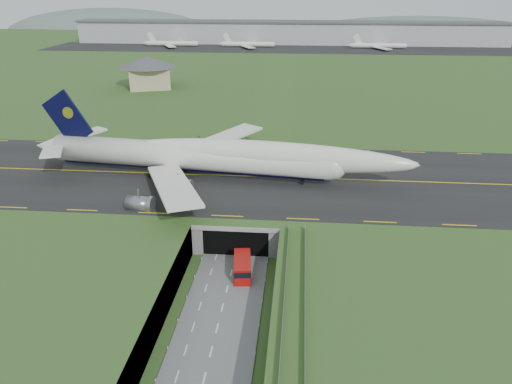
# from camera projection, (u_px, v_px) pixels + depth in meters

# --- Properties ---
(ground) EXTENTS (900.00, 900.00, 0.00)m
(ground) POSITION_uv_depth(u_px,v_px,m) (230.00, 280.00, 83.99)
(ground) COLOR #355421
(ground) RESTS_ON ground
(airfield_deck) EXTENTS (800.00, 800.00, 6.00)m
(airfield_deck) POSITION_uv_depth(u_px,v_px,m) (229.00, 265.00, 82.83)
(airfield_deck) COLOR gray
(airfield_deck) RESTS_ON ground
(trench_road) EXTENTS (12.00, 75.00, 0.20)m
(trench_road) POSITION_uv_depth(u_px,v_px,m) (223.00, 306.00, 77.07)
(trench_road) COLOR slate
(trench_road) RESTS_ON ground
(taxiway) EXTENTS (800.00, 44.00, 0.18)m
(taxiway) POSITION_uv_depth(u_px,v_px,m) (250.00, 177.00, 111.93)
(taxiway) COLOR black
(taxiway) RESTS_ON airfield_deck
(tunnel_portal) EXTENTS (17.00, 22.30, 6.00)m
(tunnel_portal) POSITION_uv_depth(u_px,v_px,m) (241.00, 219.00, 98.05)
(tunnel_portal) COLOR gray
(tunnel_portal) RESTS_ON ground
(guideway) EXTENTS (3.00, 53.00, 7.05)m
(guideway) POSITION_uv_depth(u_px,v_px,m) (293.00, 331.00, 63.46)
(guideway) COLOR #A8A8A3
(guideway) RESTS_ON ground
(jumbo_jet) EXTENTS (87.04, 56.97, 18.97)m
(jumbo_jet) POSITION_uv_depth(u_px,v_px,m) (215.00, 157.00, 109.17)
(jumbo_jet) COLOR white
(jumbo_jet) RESTS_ON ground
(shuttle_tram) EXTENTS (3.75, 7.90, 3.11)m
(shuttle_tram) POSITION_uv_depth(u_px,v_px,m) (242.00, 267.00, 84.72)
(shuttle_tram) COLOR #AA0F0B
(shuttle_tram) RESTS_ON ground
(service_building) EXTENTS (29.94, 29.94, 12.78)m
(service_building) POSITION_uv_depth(u_px,v_px,m) (148.00, 69.00, 204.00)
(service_building) COLOR #BEAF89
(service_building) RESTS_ON ground
(cargo_terminal) EXTENTS (320.00, 67.00, 15.60)m
(cargo_terminal) POSITION_uv_depth(u_px,v_px,m) (288.00, 32.00, 353.50)
(cargo_terminal) COLOR #B2B2B2
(cargo_terminal) RESTS_ON ground
(distant_hills) EXTENTS (700.00, 91.00, 60.00)m
(distant_hills) POSITION_uv_depth(u_px,v_px,m) (360.00, 40.00, 474.93)
(distant_hills) COLOR slate
(distant_hills) RESTS_ON ground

